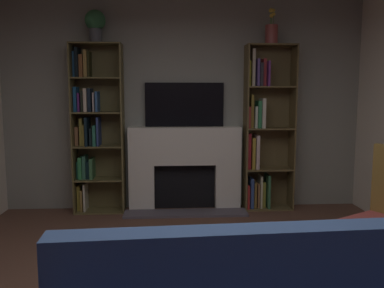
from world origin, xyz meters
TOP-DOWN VIEW (x-y plane):
  - wall_back_accent at (0.00, 2.86)m, footprint 4.76×0.06m
  - fireplace at (0.00, 2.72)m, footprint 1.55×0.51m
  - tv at (0.00, 2.80)m, footprint 1.02×0.06m
  - bookshelf_left at (-1.16, 2.71)m, footprint 0.63×0.31m
  - bookshelf_right at (1.01, 2.72)m, footprint 0.63×0.30m
  - potted_plant at (-1.09, 2.68)m, footprint 0.25×0.25m
  - vase_with_flowers at (1.09, 2.68)m, footprint 0.16×0.16m

SIDE VIEW (x-z plane):
  - fireplace at x=0.00m, z-range 0.03..1.11m
  - bookshelf_right at x=1.01m, z-range -0.05..2.07m
  - bookshelf_left at x=-1.16m, z-range 0.02..2.14m
  - wall_back_accent at x=0.00m, z-range 0.00..2.73m
  - tv at x=0.00m, z-range 1.08..1.65m
  - vase_with_flowers at x=1.09m, z-range 2.04..2.48m
  - potted_plant at x=-1.09m, z-range 2.16..2.56m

